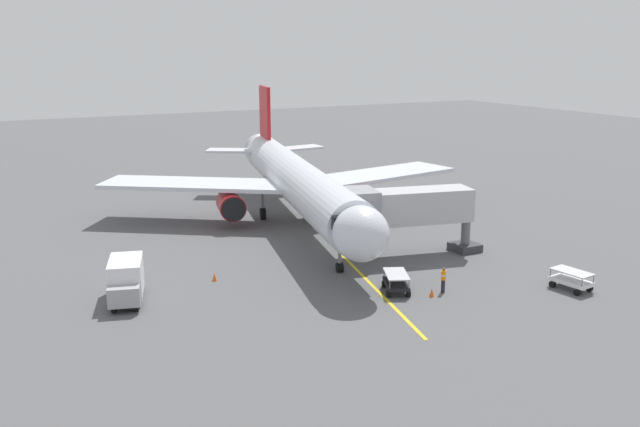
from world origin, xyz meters
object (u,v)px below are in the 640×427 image
object	(u,v)px
safety_cone_nose_right	(432,293)
baggage_cart_portside	(396,282)
box_truck_near_nose	(126,280)
safety_cone_nose_left	(141,281)
ground_crew_marshaller	(443,280)
airplane	(296,181)
ground_crew_wing_walker	(374,246)
baggage_cart_starboard_side	(571,280)
safety_cone_wing_port	(214,277)
jet_bridge	(399,209)

from	to	relation	value
safety_cone_nose_right	baggage_cart_portside	bearing A→B (deg)	-49.80
box_truck_near_nose	safety_cone_nose_left	world-z (taller)	box_truck_near_nose
ground_crew_marshaller	safety_cone_nose_right	world-z (taller)	ground_crew_marshaller
airplane	ground_crew_wing_walker	distance (m)	11.95
baggage_cart_starboard_side	safety_cone_nose_right	xyz separation A→B (m)	(8.99, -3.16, -0.38)
safety_cone_nose_left	safety_cone_nose_right	bearing A→B (deg)	145.94
baggage_cart_starboard_side	safety_cone_nose_right	bearing A→B (deg)	-19.35
safety_cone_wing_port	safety_cone_nose_left	bearing A→B (deg)	-17.30
baggage_cart_starboard_side	airplane	bearing A→B (deg)	-69.65
ground_crew_wing_walker	safety_cone_nose_left	bearing A→B (deg)	-6.13
safety_cone_nose_right	safety_cone_nose_left	bearing A→B (deg)	-34.06
jet_bridge	box_truck_near_nose	bearing A→B (deg)	0.05
safety_cone_nose_left	baggage_cart_portside	bearing A→B (deg)	148.11
jet_bridge	airplane	bearing A→B (deg)	-77.43
airplane	safety_cone_nose_left	world-z (taller)	airplane
ground_crew_marshaller	box_truck_near_nose	bearing A→B (deg)	-23.12
safety_cone_nose_right	safety_cone_wing_port	xyz separation A→B (m)	(11.38, -9.39, 0.00)
ground_crew_marshaller	safety_cone_nose_left	xyz separation A→B (m)	(17.16, -10.55, -0.61)
baggage_cart_portside	safety_cone_wing_port	distance (m)	12.42
baggage_cart_starboard_side	safety_cone_nose_left	xyz separation A→B (m)	(25.03, -14.00, -0.38)
baggage_cart_starboard_side	safety_cone_nose_left	bearing A→B (deg)	-29.22
airplane	box_truck_near_nose	size ratio (longest dim) A/B	8.06
safety_cone_nose_left	ground_crew_marshaller	bearing A→B (deg)	148.42
box_truck_near_nose	safety_cone_nose_right	bearing A→B (deg)	154.78
airplane	ground_crew_wing_walker	xyz separation A→B (m)	(-1.02, 11.49, -3.12)
airplane	jet_bridge	xyz separation A→B (m)	(-2.72, 12.19, -0.24)
ground_crew_marshaller	safety_cone_wing_port	xyz separation A→B (m)	(12.49, -9.09, -0.61)
safety_cone_nose_right	ground_crew_marshaller	bearing A→B (deg)	-165.07
baggage_cart_starboard_side	safety_cone_nose_right	distance (m)	9.53
airplane	safety_cone_nose_right	size ratio (longest dim) A/B	72.68
jet_bridge	safety_cone_wing_port	size ratio (longest dim) A/B	20.90
baggage_cart_portside	safety_cone_nose_right	distance (m)	2.41
box_truck_near_nose	safety_cone_wing_port	size ratio (longest dim) A/B	9.02
baggage_cart_portside	baggage_cart_starboard_side	size ratio (longest dim) A/B	1.07
airplane	box_truck_near_nose	world-z (taller)	airplane
ground_crew_wing_walker	baggage_cart_portside	bearing A→B (deg)	68.84
safety_cone_nose_left	safety_cone_wing_port	size ratio (longest dim) A/B	1.00
airplane	safety_cone_wing_port	size ratio (longest dim) A/B	72.68
ground_crew_marshaller	baggage_cart_starboard_side	size ratio (longest dim) A/B	0.62
jet_bridge	safety_cone_nose_left	bearing A→B (deg)	-7.68
safety_cone_nose_left	safety_cone_nose_right	world-z (taller)	same
box_truck_near_nose	safety_cone_wing_port	world-z (taller)	box_truck_near_nose
ground_crew_wing_walker	jet_bridge	bearing A→B (deg)	157.50
box_truck_near_nose	safety_cone_nose_right	world-z (taller)	box_truck_near_nose
baggage_cart_starboard_side	safety_cone_wing_port	world-z (taller)	baggage_cart_starboard_side
jet_bridge	baggage_cart_starboard_side	distance (m)	13.31
ground_crew_wing_walker	safety_cone_nose_left	distance (m)	17.39
ground_crew_wing_walker	box_truck_near_nose	size ratio (longest dim) A/B	0.34
airplane	box_truck_near_nose	xyz separation A→B (m)	(17.76, 12.21, -2.62)
airplane	jet_bridge	bearing A→B (deg)	102.57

